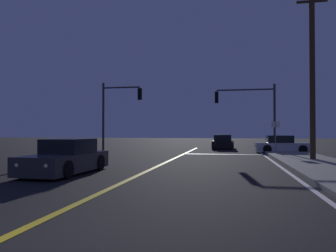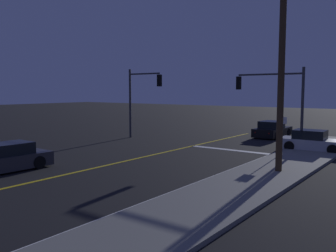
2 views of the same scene
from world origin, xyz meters
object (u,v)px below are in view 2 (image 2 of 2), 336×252
car_parked_curb_charcoal (5,159)px  car_following_oncoming_silver (313,142)px  traffic_signal_near_right (276,94)px  street_sign_corner (282,130)px  traffic_signal_far_left (141,93)px  utility_pole_right (282,57)px  car_lead_oncoming_black (272,130)px

car_parked_curb_charcoal → car_following_oncoming_silver: bearing=-123.3°
traffic_signal_near_right → street_sign_corner: 3.72m
traffic_signal_far_left → utility_pole_right: bearing=-23.2°
traffic_signal_near_right → car_parked_curb_charcoal: bearing=61.2°
traffic_signal_far_left → street_sign_corner: bearing=-6.7°
traffic_signal_near_right → utility_pole_right: bearing=111.9°
traffic_signal_near_right → car_lead_oncoming_black: bearing=-68.0°
car_lead_oncoming_black → traffic_signal_far_left: size_ratio=0.76×
car_following_oncoming_silver → street_sign_corner: size_ratio=1.77×
car_parked_curb_charcoal → street_sign_corner: street_sign_corner is taller
traffic_signal_far_left → street_sign_corner: size_ratio=2.33×
street_sign_corner → car_lead_oncoming_black: bearing=113.8°
car_lead_oncoming_black → street_sign_corner: 9.31m
street_sign_corner → car_parked_curb_charcoal: bearing=-129.0°
utility_pole_right → street_sign_corner: size_ratio=4.28×
car_lead_oncoming_black → traffic_signal_near_right: (2.29, -5.67, 3.01)m
traffic_signal_near_right → street_sign_corner: traffic_signal_near_right is taller
car_following_oncoming_silver → traffic_signal_near_right: 3.83m
car_lead_oncoming_black → utility_pole_right: 14.54m
car_parked_curb_charcoal → traffic_signal_far_left: (-2.57, 12.88, 3.08)m
utility_pole_right → car_lead_oncoming_black: bearing=111.9°
utility_pole_right → traffic_signal_near_right: bearing=111.9°
traffic_signal_near_right → traffic_signal_far_left: traffic_signal_far_left is taller
car_lead_oncoming_black → traffic_signal_far_left: traffic_signal_far_left is taller
car_parked_curb_charcoal → car_lead_oncoming_black: 20.71m
car_parked_curb_charcoal → traffic_signal_near_right: 16.57m
car_parked_curb_charcoal → traffic_signal_far_left: bearing=-77.3°
car_following_oncoming_silver → utility_pole_right: (0.50, -7.51, 4.73)m
street_sign_corner → traffic_signal_near_right: bearing=117.3°
utility_pole_right → car_parked_curb_charcoal: bearing=-146.1°
traffic_signal_far_left → utility_pole_right: utility_pole_right is taller
car_parked_curb_charcoal → street_sign_corner: size_ratio=1.86×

